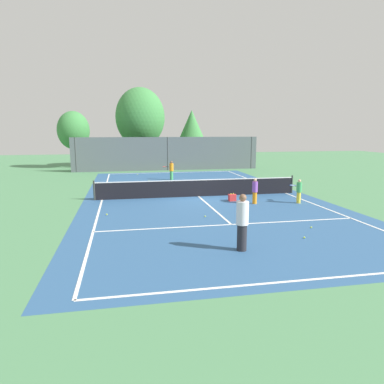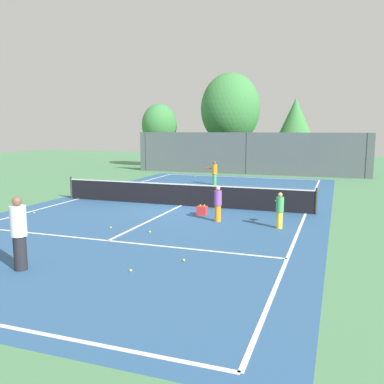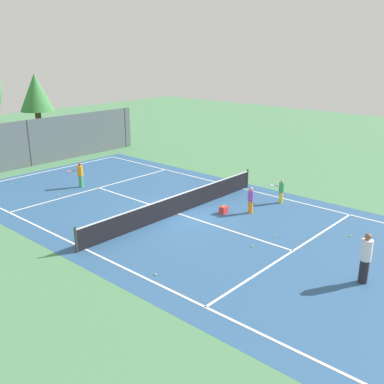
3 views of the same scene
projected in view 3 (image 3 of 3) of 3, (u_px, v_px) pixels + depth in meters
ground_plane at (178, 214)px, 22.04m from camera, size 80.00×80.00×0.00m
court_surface at (178, 214)px, 22.04m from camera, size 13.00×25.00×0.01m
tennis_net at (178, 204)px, 21.89m from camera, size 11.90×0.10×1.10m
perimeter_fence at (29, 143)px, 30.42m from camera, size 18.00×0.12×3.20m
tree_0 at (36, 94)px, 34.35m from camera, size 2.56×2.56×5.98m
player_0 at (80, 175)px, 26.04m from camera, size 0.87×0.63×1.47m
player_1 at (365, 258)px, 15.30m from camera, size 0.39×0.39×1.85m
player_2 at (281, 191)px, 23.42m from camera, size 0.42×0.86×1.28m
player_3 at (251, 200)px, 21.94m from camera, size 0.29×0.29×1.34m
ball_crate at (224, 210)px, 22.04m from camera, size 0.39×0.31×0.43m
tennis_ball_0 at (252, 246)px, 18.36m from camera, size 0.07×0.07×0.07m
tennis_ball_1 at (275, 235)px, 19.40m from camera, size 0.07×0.07×0.07m
tennis_ball_2 at (155, 274)px, 16.07m from camera, size 0.07×0.07×0.07m
tennis_ball_3 at (350, 236)px, 19.37m from camera, size 0.07×0.07×0.07m
tennis_ball_4 at (58, 195)px, 24.75m from camera, size 0.07×0.07×0.07m
tennis_ball_5 at (11, 184)px, 26.76m from camera, size 0.07×0.07×0.07m
tennis_ball_6 at (369, 251)px, 17.94m from camera, size 0.07×0.07×0.07m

